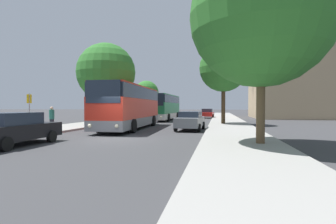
# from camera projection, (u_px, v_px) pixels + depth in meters

# --- Properties ---
(ground_plane) EXTENTS (300.00, 300.00, 0.00)m
(ground_plane) POSITION_uv_depth(u_px,v_px,m) (114.00, 139.00, 15.00)
(ground_plane) COLOR #38383A
(ground_plane) RESTS_ON ground
(sidewalk_left) EXTENTS (4.00, 120.00, 0.15)m
(sidewalk_left) POSITION_uv_depth(u_px,v_px,m) (8.00, 135.00, 16.32)
(sidewalk_left) COLOR gray
(sidewalk_left) RESTS_ON ground_plane
(sidewalk_right) EXTENTS (4.00, 120.00, 0.15)m
(sidewalk_right) POSITION_uv_depth(u_px,v_px,m) (240.00, 141.00, 13.68)
(sidewalk_right) COLOR gray
(sidewalk_right) RESTS_ON ground_plane
(building_right_background) EXTENTS (21.95, 13.62, 17.39)m
(building_right_background) POSITION_uv_depth(u_px,v_px,m) (324.00, 64.00, 41.88)
(building_right_background) COLOR tan
(building_right_background) RESTS_ON ground_plane
(bus_front) EXTENTS (3.13, 11.70, 3.56)m
(bus_front) POSITION_uv_depth(u_px,v_px,m) (130.00, 106.00, 22.05)
(bus_front) COLOR gray
(bus_front) RESTS_ON ground_plane
(bus_middle) EXTENTS (2.91, 11.84, 3.44)m
(bus_middle) POSITION_uv_depth(u_px,v_px,m) (164.00, 107.00, 36.01)
(bus_middle) COLOR silver
(bus_middle) RESTS_ON ground_plane
(parked_car_left_curb) EXTENTS (2.22, 4.74, 1.59)m
(parked_car_left_curb) POSITION_uv_depth(u_px,v_px,m) (14.00, 129.00, 12.45)
(parked_car_left_curb) COLOR black
(parked_car_left_curb) RESTS_ON ground_plane
(parked_car_right_near) EXTENTS (2.15, 4.45, 1.48)m
(parked_car_right_near) POSITION_uv_depth(u_px,v_px,m) (190.00, 120.00, 20.67)
(parked_car_right_near) COLOR slate
(parked_car_right_near) RESTS_ON ground_plane
(parked_car_right_far) EXTENTS (2.16, 4.06, 1.51)m
(parked_car_right_far) POSITION_uv_depth(u_px,v_px,m) (207.00, 113.00, 42.53)
(parked_car_right_far) COLOR red
(parked_car_right_far) RESTS_ON ground_plane
(bus_stop_sign) EXTENTS (0.08, 0.45, 2.60)m
(bus_stop_sign) POSITION_uv_depth(u_px,v_px,m) (29.00, 108.00, 17.73)
(bus_stop_sign) COLOR gray
(bus_stop_sign) RESTS_ON sidewalk_left
(pedestrian_waiting_near) EXTENTS (0.36, 0.36, 1.72)m
(pedestrian_waiting_near) POSITION_uv_depth(u_px,v_px,m) (52.00, 118.00, 19.00)
(pedestrian_waiting_near) COLOR #23232D
(pedestrian_waiting_near) RESTS_ON sidewalk_left
(tree_left_near) EXTENTS (6.17, 6.17, 8.44)m
(tree_left_near) POSITION_uv_depth(u_px,v_px,m) (106.00, 73.00, 27.81)
(tree_left_near) COLOR #513D23
(tree_left_near) RESTS_ON sidewalk_left
(tree_left_far) EXTENTS (4.79, 4.79, 6.78)m
(tree_left_far) POSITION_uv_depth(u_px,v_px,m) (146.00, 93.00, 51.24)
(tree_left_far) COLOR #513D23
(tree_left_far) RESTS_ON sidewalk_left
(tree_right_near) EXTENTS (6.70, 6.70, 9.32)m
(tree_right_near) POSITION_uv_depth(u_px,v_px,m) (261.00, 16.00, 12.19)
(tree_right_near) COLOR brown
(tree_right_near) RESTS_ON sidewalk_right
(tree_right_mid) EXTENTS (4.89, 4.89, 8.12)m
(tree_right_mid) POSITION_uv_depth(u_px,v_px,m) (223.00, 68.00, 26.61)
(tree_right_mid) COLOR #47331E
(tree_right_mid) RESTS_ON sidewalk_right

